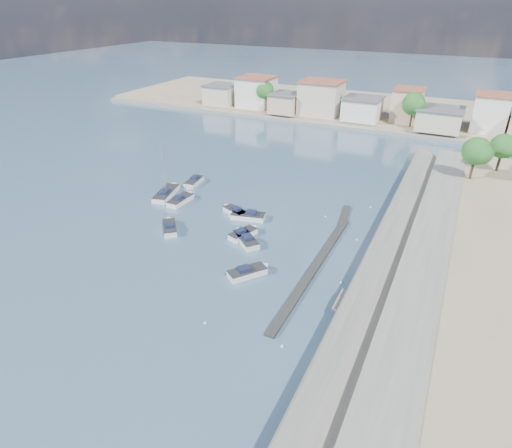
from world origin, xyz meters
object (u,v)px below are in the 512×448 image
Objects in this scene: motorboat_g at (193,182)px; motorboat_d at (246,216)px; motorboat_h at (249,272)px; sailboat at (167,193)px; motorboat_e at (181,200)px; motorboat_a at (170,227)px; motorboat_b at (244,234)px; motorboat_f at (234,211)px; motorboat_c at (245,239)px.

motorboat_d is at bearing -27.70° from motorboat_g.
motorboat_h is 26.27m from sailboat.
sailboat is (-22.12, 14.18, 0.03)m from motorboat_h.
sailboat is (-3.64, 1.13, 0.03)m from motorboat_e.
motorboat_e is 1.17× the size of motorboat_h.
motorboat_a and motorboat_b have the same top height.
motorboat_h is (9.12, -13.08, 0.00)m from motorboat_f.
sailboat is at bearing 159.82° from motorboat_b.
sailboat reaches higher than motorboat_c.
motorboat_f is at bearing 129.81° from motorboat_b.
motorboat_a is 10.98m from motorboat_d.
motorboat_e is 3.81m from sailboat.
motorboat_d and motorboat_e have the same top height.
motorboat_d and motorboat_h have the same top height.
motorboat_a is at bearing 161.67° from motorboat_h.
motorboat_c is 6.62m from motorboat_d.
motorboat_c is 0.91× the size of motorboat_e.
sailboat is at bearing 162.71° from motorboat_e.
sailboat reaches higher than motorboat_f.
motorboat_a and motorboat_c have the same top height.
motorboat_g is at bearing 149.89° from motorboat_f.
motorboat_g is (-11.62, 6.74, 0.00)m from motorboat_f.
motorboat_f is (5.59, 8.21, -0.00)m from motorboat_a.
motorboat_a and motorboat_g have the same top height.
motorboat_c is at bearing -63.76° from motorboat_d.
motorboat_h is (6.84, -12.52, 0.00)m from motorboat_d.
motorboat_g is 5.81m from sailboat.
motorboat_b is 20.07m from motorboat_g.
motorboat_f is (-2.29, 0.56, 0.00)m from motorboat_d.
sailboat is at bearing 157.37° from motorboat_c.
motorboat_c is 8.33m from motorboat_f.
sailboat is at bearing 147.34° from motorboat_h.
motorboat_c is 19.73m from sailboat.
motorboat_c is (0.79, -1.19, 0.00)m from motorboat_b.
motorboat_g is at bearing 141.82° from motorboat_c.
motorboat_a is at bearing -68.02° from motorboat_g.
motorboat_a is 0.97× the size of motorboat_b.
motorboat_f is 13.04m from sailboat.
motorboat_c and motorboat_e have the same top height.
sailboat is (-17.42, 6.40, 0.03)m from motorboat_b.
motorboat_a and motorboat_d have the same top height.
motorboat_d is at bearing 44.14° from motorboat_a.
motorboat_c is at bearing -56.44° from motorboat_b.
motorboat_e is 0.60× the size of sailboat.
motorboat_e is at bearing -179.76° from motorboat_f.
motorboat_f is at bearing 0.24° from motorboat_e.
motorboat_a is 15.50m from motorboat_h.
motorboat_h is at bearing -18.33° from motorboat_a.
motorboat_f is at bearing 128.74° from motorboat_c.
sailboat is (-13.00, 1.09, 0.03)m from motorboat_f.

